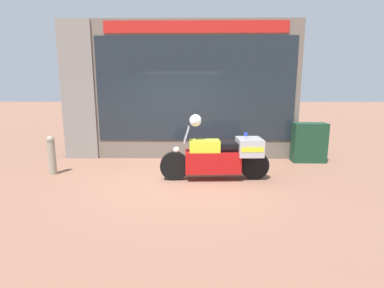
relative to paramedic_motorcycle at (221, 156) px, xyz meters
name	(u,v)px	position (x,y,z in m)	size (l,w,h in m)	color
ground_plane	(177,177)	(-1.03, 0.13, -0.55)	(60.00, 60.00, 0.00)	#8E604C
shop_building	(165,91)	(-1.46, 2.13, 1.40)	(6.72, 0.55, 3.88)	#6B6056
window_display	(194,141)	(-0.63, 2.16, -0.07)	(5.33, 0.30, 2.02)	slate
paramedic_motorcycle	(221,156)	(0.00, 0.00, 0.00)	(2.47, 0.67, 1.22)	black
utility_cabinet	(309,143)	(2.56, 1.63, 0.00)	(0.90, 0.41, 1.09)	#193D28
white_helmet	(195,120)	(-0.58, -0.03, 0.81)	(0.27, 0.27, 0.27)	white
street_bollard	(52,154)	(-4.03, 0.34, -0.06)	(0.19, 0.19, 0.94)	gray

